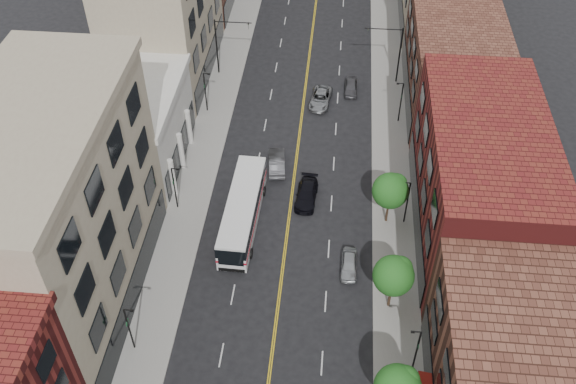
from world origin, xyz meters
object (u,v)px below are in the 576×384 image
(city_bus, at_px, (243,210))
(car_lane_b, at_px, (321,98))
(car_lane_behind, at_px, (277,162))
(car_parked_far, at_px, (349,264))
(car_lane_c, at_px, (351,87))
(car_lane_a, at_px, (307,194))

(city_bus, relative_size, car_lane_b, 2.52)
(car_lane_behind, relative_size, car_lane_b, 0.94)
(car_parked_far, relative_size, car_lane_b, 0.76)
(city_bus, height_order, car_lane_c, city_bus)
(car_parked_far, xyz_separation_m, car_lane_a, (-4.39, 8.59, 0.06))
(car_lane_a, relative_size, car_lane_c, 1.26)
(car_lane_behind, distance_m, car_lane_a, 5.64)
(car_parked_far, height_order, car_lane_b, car_lane_b)
(car_lane_behind, bearing_deg, car_parked_far, 114.07)
(city_bus, height_order, car_lane_behind, city_bus)
(city_bus, xyz_separation_m, car_parked_far, (10.16, -4.76, -1.22))
(car_lane_a, bearing_deg, car_lane_b, 92.08)
(city_bus, height_order, car_parked_far, city_bus)
(car_lane_behind, xyz_separation_m, car_lane_c, (7.43, 14.70, -0.12))
(car_lane_behind, bearing_deg, car_lane_a, 120.67)
(city_bus, distance_m, car_lane_c, 25.04)
(car_parked_far, bearing_deg, car_lane_behind, 121.72)
(city_bus, bearing_deg, car_lane_a, 35.15)
(city_bus, distance_m, car_lane_behind, 8.71)
(car_lane_a, distance_m, car_lane_c, 19.59)
(car_parked_far, relative_size, car_lane_a, 0.77)
(car_lane_behind, xyz_separation_m, car_lane_a, (3.43, -4.48, -0.07))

